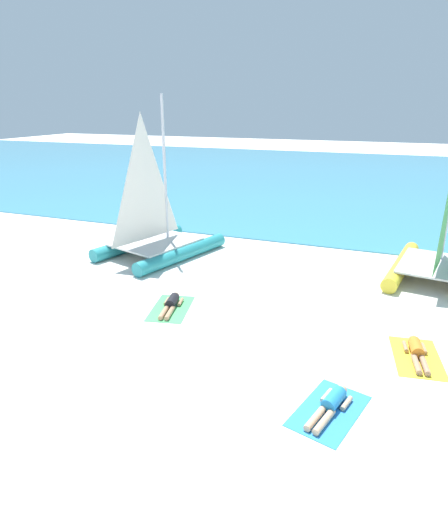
{
  "coord_description": "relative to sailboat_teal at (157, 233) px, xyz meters",
  "views": [
    {
      "loc": [
        4.93,
        -8.0,
        5.91
      ],
      "look_at": [
        0.0,
        4.82,
        1.2
      ],
      "focal_mm": 31.28,
      "sensor_mm": 36.0,
      "label": 1
    }
  ],
  "objects": [
    {
      "name": "ground_plane",
      "position": [
        3.87,
        2.75,
        -0.94
      ],
      "size": [
        120.0,
        120.0,
        0.0
      ],
      "primitive_type": "plane",
      "color": "white"
    },
    {
      "name": "towel_right",
      "position": [
        9.79,
        -4.64,
        -0.93
      ],
      "size": [
        1.37,
        2.04,
        0.01
      ],
      "primitive_type": "cube",
      "rotation": [
        0.0,
        0.0,
        0.15
      ],
      "color": "yellow",
      "rests_on": "ground"
    },
    {
      "name": "sunbather_left",
      "position": [
        2.86,
        -4.29,
        -0.8
      ],
      "size": [
        0.73,
        1.56,
        0.3
      ],
      "rotation": [
        0.0,
        0.0,
        0.22
      ],
      "color": "black",
      "rests_on": "towel_left"
    },
    {
      "name": "sailboat_teal",
      "position": [
        0.0,
        0.0,
        0.0
      ],
      "size": [
        4.32,
        5.49,
        6.28
      ],
      "rotation": [
        0.0,
        0.0,
        -0.29
      ],
      "color": "teal",
      "rests_on": "ground"
    },
    {
      "name": "sunbather_right",
      "position": [
        9.78,
        -4.58,
        -0.8
      ],
      "size": [
        0.63,
        1.57,
        0.3
      ],
      "rotation": [
        0.0,
        0.0,
        0.15
      ],
      "color": "orange",
      "rests_on": "towel_right"
    },
    {
      "name": "towel_middle",
      "position": [
        8.09,
        -7.46,
        -0.93
      ],
      "size": [
        1.57,
        2.13,
        0.01
      ],
      "primitive_type": "cube",
      "rotation": [
        0.0,
        0.0,
        -0.27
      ],
      "color": "#338CD8",
      "rests_on": "ground"
    },
    {
      "name": "sunbather_middle",
      "position": [
        8.1,
        -7.4,
        -0.8
      ],
      "size": [
        0.8,
        1.55,
        0.3
      ],
      "rotation": [
        0.0,
        0.0,
        -0.27
      ],
      "color": "#268CCC",
      "rests_on": "towel_middle"
    },
    {
      "name": "ocean_water",
      "position": [
        3.87,
        23.45,
        -0.91
      ],
      "size": [
        120.0,
        40.0,
        0.05
      ],
      "primitive_type": "cube",
      "color": "teal",
      "rests_on": "ground"
    },
    {
      "name": "sailboat_yellow",
      "position": [
        10.56,
        1.13,
        -0.03
      ],
      "size": [
        3.7,
        5.09,
        6.1
      ],
      "rotation": [
        0.0,
        0.0,
        -0.16
      ],
      "color": "yellow",
      "rests_on": "ground"
    },
    {
      "name": "towel_left",
      "position": [
        2.87,
        -4.36,
        -0.93
      ],
      "size": [
        1.49,
        2.09,
        0.01
      ],
      "primitive_type": "cube",
      "rotation": [
        0.0,
        0.0,
        0.22
      ],
      "color": "#4CB266",
      "rests_on": "ground"
    }
  ]
}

